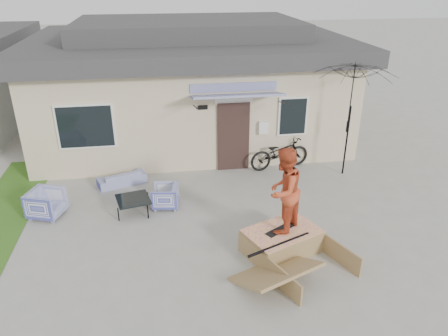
{
  "coord_description": "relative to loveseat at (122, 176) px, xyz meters",
  "views": [
    {
      "loc": [
        -1.11,
        -7.27,
        5.58
      ],
      "look_at": [
        0.3,
        1.8,
        1.3
      ],
      "focal_mm": 34.17,
      "sensor_mm": 36.0,
      "label": 1
    }
  ],
  "objects": [
    {
      "name": "ground",
      "position": [
        2.32,
        -3.91,
        -0.26
      ],
      "size": [
        90.0,
        90.0,
        0.0
      ],
      "primitive_type": "plane",
      "color": "gray",
      "rests_on": "ground"
    },
    {
      "name": "house",
      "position": [
        2.32,
        4.08,
        1.68
      ],
      "size": [
        10.8,
        8.49,
        4.1
      ],
      "color": "#CAB992",
      "rests_on": "ground"
    },
    {
      "name": "loveseat",
      "position": [
        0.0,
        0.0,
        0.0
      ],
      "size": [
        1.4,
        0.84,
        0.53
      ],
      "primitive_type": "imported",
      "rotation": [
        0.0,
        0.0,
        3.5
      ],
      "color": "#363C9A",
      "rests_on": "ground"
    },
    {
      "name": "armchair_left",
      "position": [
        -1.72,
        -1.47,
        0.13
      ],
      "size": [
        0.92,
        0.95,
        0.78
      ],
      "primitive_type": "imported",
      "rotation": [
        0.0,
        0.0,
        1.24
      ],
      "color": "#363C9A",
      "rests_on": "ground"
    },
    {
      "name": "armchair_right",
      "position": [
        1.19,
        -1.45,
        0.07
      ],
      "size": [
        0.69,
        0.73,
        0.67
      ],
      "primitive_type": "imported",
      "rotation": [
        0.0,
        0.0,
        -1.72
      ],
      "color": "#363C9A",
      "rests_on": "ground"
    },
    {
      "name": "coffee_table",
      "position": [
        0.39,
        -1.63,
        -0.07
      ],
      "size": [
        0.95,
        0.95,
        0.39
      ],
      "primitive_type": "cube",
      "rotation": [
        0.0,
        0.0,
        0.22
      ],
      "color": "black",
      "rests_on": "ground"
    },
    {
      "name": "bicycle",
      "position": [
        4.73,
        0.4,
        0.35
      ],
      "size": [
        2.0,
        1.01,
        1.22
      ],
      "primitive_type": "imported",
      "rotation": [
        0.0,
        0.0,
        1.76
      ],
      "color": "black",
      "rests_on": "ground"
    },
    {
      "name": "patio_umbrella",
      "position": [
        6.52,
        -0.28,
        1.49
      ],
      "size": [
        2.27,
        2.1,
        2.2
      ],
      "color": "black",
      "rests_on": "ground"
    },
    {
      "name": "skate_ramp",
      "position": [
        3.62,
        -3.78,
        -0.01
      ],
      "size": [
        2.21,
        2.49,
        0.51
      ],
      "primitive_type": null,
      "rotation": [
        0.0,
        0.0,
        0.4
      ],
      "color": "olive",
      "rests_on": "ground"
    },
    {
      "name": "skateboard",
      "position": [
        3.6,
        -3.74,
        0.27
      ],
      "size": [
        0.78,
        0.57,
        0.05
      ],
      "primitive_type": "cube",
      "rotation": [
        0.0,
        0.0,
        0.54
      ],
      "color": "black",
      "rests_on": "skate_ramp"
    },
    {
      "name": "skater",
      "position": [
        3.6,
        -3.74,
        1.23
      ],
      "size": [
        1.14,
        1.14,
        1.86
      ],
      "primitive_type": "imported",
      "rotation": [
        0.0,
        0.0,
        3.95
      ],
      "color": "#C24A28",
      "rests_on": "skateboard"
    }
  ]
}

